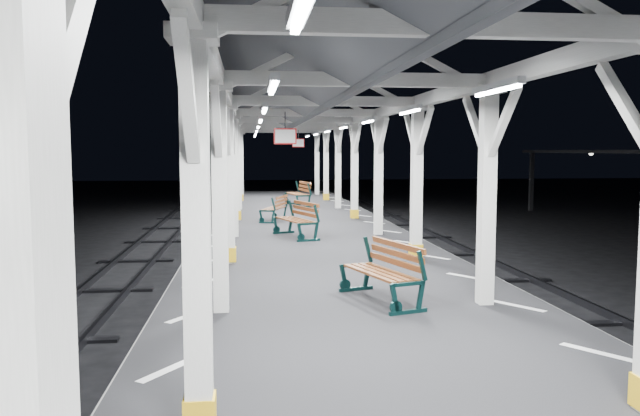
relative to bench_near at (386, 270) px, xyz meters
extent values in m
plane|color=black|center=(-0.53, 1.64, -1.49)|extent=(120.00, 120.00, 0.00)
cube|color=black|center=(-0.53, 1.64, -0.99)|extent=(6.00, 50.00, 1.00)
cube|color=silver|center=(-2.98, 1.64, -0.49)|extent=(1.00, 48.00, 0.01)
cube|color=silver|center=(1.92, 1.64, -0.49)|extent=(1.00, 48.00, 0.01)
cube|color=#2D2D33|center=(-6.08, 1.64, -1.41)|extent=(0.08, 60.00, 0.16)
cube|color=#2D2D33|center=(-4.98, 1.64, -1.41)|extent=(0.08, 60.00, 0.16)
cube|color=black|center=(-5.53, 1.64, -1.46)|extent=(2.20, 0.22, 0.06)
cube|color=#2D2D33|center=(3.92, 1.64, -1.41)|extent=(0.08, 60.00, 0.16)
cube|color=#2D2D33|center=(5.02, 1.64, -1.41)|extent=(0.08, 60.00, 0.16)
cube|color=black|center=(4.47, 1.64, -1.46)|extent=(2.20, 0.22, 0.06)
cube|color=silver|center=(-2.53, -4.36, 1.11)|extent=(0.22, 0.22, 3.20)
cube|color=silver|center=(-2.53, -4.36, 2.77)|extent=(0.40, 0.40, 0.12)
cube|color=gold|center=(-2.53, -4.36, -0.31)|extent=(0.26, 0.26, 0.30)
cube|color=silver|center=(-2.53, -3.81, 2.26)|extent=(0.10, 0.99, 0.99)
cube|color=silver|center=(-2.53, -4.91, 2.26)|extent=(0.10, 0.99, 0.99)
cube|color=silver|center=(-2.53, -0.36, 1.11)|extent=(0.22, 0.22, 3.20)
cube|color=silver|center=(-2.53, -0.36, 2.77)|extent=(0.40, 0.40, 0.12)
cube|color=silver|center=(-2.53, 0.19, 2.26)|extent=(0.10, 0.99, 0.99)
cube|color=silver|center=(-2.53, -0.91, 2.26)|extent=(0.10, 0.99, 0.99)
cube|color=silver|center=(-2.53, 3.64, 1.11)|extent=(0.22, 0.22, 3.20)
cube|color=silver|center=(-2.53, 3.64, 2.77)|extent=(0.40, 0.40, 0.12)
cube|color=gold|center=(-2.53, 3.64, -0.31)|extent=(0.26, 0.26, 0.30)
cube|color=silver|center=(-2.53, 4.19, 2.26)|extent=(0.10, 0.99, 0.99)
cube|color=silver|center=(-2.53, 3.09, 2.26)|extent=(0.10, 0.99, 0.99)
cube|color=silver|center=(-2.53, 7.64, 1.11)|extent=(0.22, 0.22, 3.20)
cube|color=silver|center=(-2.53, 7.64, 2.77)|extent=(0.40, 0.40, 0.12)
cube|color=silver|center=(-2.53, 8.19, 2.26)|extent=(0.10, 0.99, 0.99)
cube|color=silver|center=(-2.53, 7.09, 2.26)|extent=(0.10, 0.99, 0.99)
cube|color=silver|center=(-2.53, 11.64, 1.11)|extent=(0.22, 0.22, 3.20)
cube|color=silver|center=(-2.53, 11.64, 2.77)|extent=(0.40, 0.40, 0.12)
cube|color=gold|center=(-2.53, 11.64, -0.31)|extent=(0.26, 0.26, 0.30)
cube|color=silver|center=(-2.53, 12.19, 2.26)|extent=(0.10, 0.99, 0.99)
cube|color=silver|center=(-2.53, 11.09, 2.26)|extent=(0.10, 0.99, 0.99)
cube|color=silver|center=(-2.53, 15.64, 1.11)|extent=(0.22, 0.22, 3.20)
cube|color=silver|center=(-2.53, 15.64, 2.77)|extent=(0.40, 0.40, 0.12)
cube|color=silver|center=(-2.53, 16.19, 2.26)|extent=(0.10, 0.99, 0.99)
cube|color=silver|center=(-2.53, 15.09, 2.26)|extent=(0.10, 0.99, 0.99)
cube|color=silver|center=(-2.53, 19.64, 1.11)|extent=(0.22, 0.22, 3.20)
cube|color=silver|center=(-2.53, 19.64, 2.77)|extent=(0.40, 0.40, 0.12)
cube|color=gold|center=(-2.53, 19.64, -0.31)|extent=(0.26, 0.26, 0.30)
cube|color=silver|center=(-2.53, 20.19, 2.26)|extent=(0.10, 0.99, 0.99)
cube|color=silver|center=(-2.53, 19.09, 2.26)|extent=(0.10, 0.99, 0.99)
cube|color=silver|center=(-2.53, 23.64, 1.11)|extent=(0.22, 0.22, 3.20)
cube|color=silver|center=(-2.53, 23.64, 2.77)|extent=(0.40, 0.40, 0.12)
cube|color=silver|center=(-2.53, 24.19, 2.26)|extent=(0.10, 0.99, 0.99)
cube|color=silver|center=(-2.53, 23.09, 2.26)|extent=(0.10, 0.99, 0.99)
cube|color=silver|center=(1.47, -3.81, 2.26)|extent=(0.10, 0.99, 0.99)
cube|color=silver|center=(1.47, -0.36, 1.11)|extent=(0.22, 0.22, 3.20)
cube|color=silver|center=(1.47, -0.36, 2.77)|extent=(0.40, 0.40, 0.12)
cube|color=silver|center=(1.47, 0.19, 2.26)|extent=(0.10, 0.99, 0.99)
cube|color=silver|center=(1.47, -0.91, 2.26)|extent=(0.10, 0.99, 0.99)
cube|color=silver|center=(1.47, 3.64, 1.11)|extent=(0.22, 0.22, 3.20)
cube|color=silver|center=(1.47, 3.64, 2.77)|extent=(0.40, 0.40, 0.12)
cube|color=gold|center=(1.47, 3.64, -0.31)|extent=(0.26, 0.26, 0.30)
cube|color=silver|center=(1.47, 4.19, 2.26)|extent=(0.10, 0.99, 0.99)
cube|color=silver|center=(1.47, 3.09, 2.26)|extent=(0.10, 0.99, 0.99)
cube|color=silver|center=(1.47, 7.64, 1.11)|extent=(0.22, 0.22, 3.20)
cube|color=silver|center=(1.47, 7.64, 2.77)|extent=(0.40, 0.40, 0.12)
cube|color=silver|center=(1.47, 8.19, 2.26)|extent=(0.10, 0.99, 0.99)
cube|color=silver|center=(1.47, 7.09, 2.26)|extent=(0.10, 0.99, 0.99)
cube|color=silver|center=(1.47, 11.64, 1.11)|extent=(0.22, 0.22, 3.20)
cube|color=silver|center=(1.47, 11.64, 2.77)|extent=(0.40, 0.40, 0.12)
cube|color=gold|center=(1.47, 11.64, -0.31)|extent=(0.26, 0.26, 0.30)
cube|color=silver|center=(1.47, 12.19, 2.26)|extent=(0.10, 0.99, 0.99)
cube|color=silver|center=(1.47, 11.09, 2.26)|extent=(0.10, 0.99, 0.99)
cube|color=silver|center=(1.47, 15.64, 1.11)|extent=(0.22, 0.22, 3.20)
cube|color=silver|center=(1.47, 15.64, 2.77)|extent=(0.40, 0.40, 0.12)
cube|color=silver|center=(1.47, 16.19, 2.26)|extent=(0.10, 0.99, 0.99)
cube|color=silver|center=(1.47, 15.09, 2.26)|extent=(0.10, 0.99, 0.99)
cube|color=silver|center=(1.47, 19.64, 1.11)|extent=(0.22, 0.22, 3.20)
cube|color=silver|center=(1.47, 19.64, 2.77)|extent=(0.40, 0.40, 0.12)
cube|color=gold|center=(1.47, 19.64, -0.31)|extent=(0.26, 0.26, 0.30)
cube|color=silver|center=(1.47, 20.19, 2.26)|extent=(0.10, 0.99, 0.99)
cube|color=silver|center=(1.47, 19.09, 2.26)|extent=(0.10, 0.99, 0.99)
cube|color=silver|center=(1.47, 23.64, 1.11)|extent=(0.22, 0.22, 3.20)
cube|color=silver|center=(1.47, 23.64, 2.77)|extent=(0.40, 0.40, 0.12)
cube|color=silver|center=(1.47, 24.19, 2.26)|extent=(0.10, 0.99, 0.99)
cube|color=silver|center=(1.47, 23.09, 2.26)|extent=(0.10, 0.99, 0.99)
cube|color=silver|center=(-2.53, 1.64, 2.89)|extent=(0.18, 48.00, 0.24)
cube|color=silver|center=(1.47, 1.64, 2.89)|extent=(0.18, 48.00, 0.24)
cube|color=silver|center=(-0.53, -4.36, 2.89)|extent=(4.20, 0.14, 0.20)
cube|color=silver|center=(-0.53, -0.36, 2.89)|extent=(4.20, 0.14, 0.20)
cube|color=silver|center=(-0.53, 3.64, 2.89)|extent=(4.20, 0.14, 0.20)
cube|color=silver|center=(-0.53, 7.64, 2.89)|extent=(4.20, 0.14, 0.20)
cube|color=silver|center=(-0.53, 11.64, 2.89)|extent=(4.20, 0.14, 0.20)
cube|color=silver|center=(-0.53, 15.64, 2.89)|extent=(4.20, 0.14, 0.20)
cube|color=silver|center=(-0.53, 19.64, 2.89)|extent=(4.20, 0.14, 0.20)
cube|color=silver|center=(-0.53, 23.64, 2.89)|extent=(4.20, 0.14, 0.20)
cube|color=silver|center=(-0.53, 1.64, 3.81)|extent=(0.16, 48.00, 0.20)
cube|color=#45484C|center=(-1.83, 1.64, 3.43)|extent=(2.80, 49.00, 1.45)
cube|color=#45484C|center=(0.77, 1.64, 3.43)|extent=(2.80, 49.00, 1.45)
cube|color=white|center=(-1.83, -6.36, 2.56)|extent=(0.05, 1.25, 0.05)
cube|color=silver|center=(-1.83, -2.36, 2.61)|extent=(0.10, 1.35, 0.08)
cube|color=white|center=(-1.83, -2.36, 2.56)|extent=(0.05, 1.25, 0.05)
cube|color=silver|center=(-1.83, 1.64, 2.61)|extent=(0.10, 1.35, 0.08)
cube|color=white|center=(-1.83, 1.64, 2.56)|extent=(0.05, 1.25, 0.05)
cube|color=silver|center=(-1.83, 5.64, 2.61)|extent=(0.10, 1.35, 0.08)
cube|color=white|center=(-1.83, 5.64, 2.56)|extent=(0.05, 1.25, 0.05)
cube|color=silver|center=(-1.83, 9.64, 2.61)|extent=(0.10, 1.35, 0.08)
cube|color=white|center=(-1.83, 9.64, 2.56)|extent=(0.05, 1.25, 0.05)
cube|color=silver|center=(-1.83, 13.64, 2.61)|extent=(0.10, 1.35, 0.08)
cube|color=white|center=(-1.83, 13.64, 2.56)|extent=(0.05, 1.25, 0.05)
cube|color=silver|center=(-1.83, 17.64, 2.61)|extent=(0.10, 1.35, 0.08)
cube|color=white|center=(-1.83, 17.64, 2.56)|extent=(0.05, 1.25, 0.05)
cube|color=silver|center=(-1.83, 21.64, 2.61)|extent=(0.10, 1.35, 0.08)
cube|color=white|center=(-1.83, 21.64, 2.56)|extent=(0.05, 1.25, 0.05)
cube|color=silver|center=(0.77, -2.36, 2.61)|extent=(0.10, 1.35, 0.08)
cube|color=white|center=(0.77, -2.36, 2.56)|extent=(0.05, 1.25, 0.05)
cube|color=silver|center=(0.77, 1.64, 2.61)|extent=(0.10, 1.35, 0.08)
cube|color=white|center=(0.77, 1.64, 2.56)|extent=(0.05, 1.25, 0.05)
cube|color=silver|center=(0.77, 5.64, 2.61)|extent=(0.10, 1.35, 0.08)
cube|color=white|center=(0.77, 5.64, 2.56)|extent=(0.05, 1.25, 0.05)
cube|color=silver|center=(0.77, 9.64, 2.61)|extent=(0.10, 1.35, 0.08)
cube|color=white|center=(0.77, 9.64, 2.56)|extent=(0.05, 1.25, 0.05)
cube|color=silver|center=(0.77, 13.64, 2.61)|extent=(0.10, 1.35, 0.08)
cube|color=white|center=(0.77, 13.64, 2.56)|extent=(0.05, 1.25, 0.05)
cube|color=silver|center=(0.77, 17.64, 2.61)|extent=(0.10, 1.35, 0.08)
cube|color=white|center=(0.77, 17.64, 2.56)|extent=(0.05, 1.25, 0.05)
cube|color=silver|center=(0.77, 21.64, 2.61)|extent=(0.10, 1.35, 0.08)
cube|color=white|center=(0.77, 21.64, 2.56)|extent=(0.05, 1.25, 0.05)
cylinder|color=black|center=(-1.31, 4.40, 2.53)|extent=(0.02, 0.02, 0.36)
cube|color=red|center=(-1.31, 4.40, 2.17)|extent=(0.50, 0.03, 0.35)
cube|color=white|center=(-1.31, 4.40, 2.17)|extent=(0.44, 0.04, 0.29)
cylinder|color=black|center=(-0.07, 16.66, 2.53)|extent=(0.02, 0.02, 0.36)
cube|color=red|center=(-0.07, 16.66, 2.17)|extent=(0.50, 0.03, 0.35)
cube|color=white|center=(-0.07, 16.66, 2.17)|extent=(0.44, 0.05, 0.29)
cube|color=black|center=(13.47, 23.64, 0.16)|extent=(0.20, 0.20, 3.30)
sphere|color=silver|center=(13.47, 17.64, 1.73)|extent=(0.20, 0.20, 0.20)
sphere|color=silver|center=(13.47, 23.64, 1.73)|extent=(0.20, 0.20, 0.20)
cube|color=#0B2928|center=(0.15, -0.81, -0.46)|extent=(0.61, 0.24, 0.06)
cube|color=#0B2928|center=(-0.06, -0.88, -0.26)|extent=(0.17, 0.10, 0.47)
cube|color=#0B2928|center=(0.35, -0.75, -0.26)|extent=(0.15, 0.09, 0.48)
cube|color=#0B2928|center=(0.37, -0.74, 0.20)|extent=(0.17, 0.10, 0.45)
cube|color=#0B2928|center=(-0.34, 0.75, -0.46)|extent=(0.61, 0.24, 0.06)
cube|color=#0B2928|center=(-0.56, 0.69, -0.26)|extent=(0.17, 0.10, 0.47)
cube|color=#0B2928|center=(-0.15, 0.82, -0.26)|extent=(0.15, 0.09, 0.48)
cube|color=#0B2928|center=(-0.13, 0.82, 0.20)|extent=(0.17, 0.10, 0.45)
cube|color=brown|center=(-0.29, -0.09, -0.03)|extent=(0.56, 1.52, 0.04)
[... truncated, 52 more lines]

